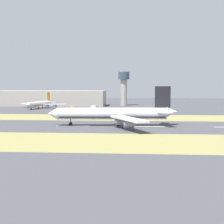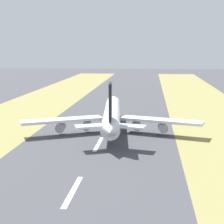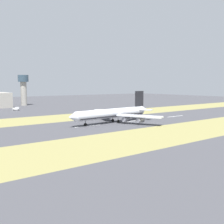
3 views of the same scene
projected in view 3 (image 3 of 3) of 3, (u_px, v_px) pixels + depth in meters
ground_plane at (116, 123)px, 169.98m from camera, size 800.00×800.00×0.00m
grass_median_west at (170, 133)px, 134.14m from camera, size 40.00×600.00×0.01m
grass_median_east at (81, 116)px, 205.82m from camera, size 40.00×600.00×0.01m
centreline_dash_near at (175, 116)px, 204.78m from camera, size 1.20×18.00×0.01m
centreline_dash_mid at (137, 121)px, 180.96m from camera, size 1.20×18.00×0.01m
centreline_dash_far at (88, 126)px, 157.14m from camera, size 1.20×18.00×0.01m
airplane_main_jet at (114, 113)px, 171.53m from camera, size 63.91×67.22×20.20m
control_tower at (23, 87)px, 307.15m from camera, size 12.00×12.00×35.70m
service_truck at (16, 109)px, 251.72m from camera, size 5.16×6.21×3.10m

